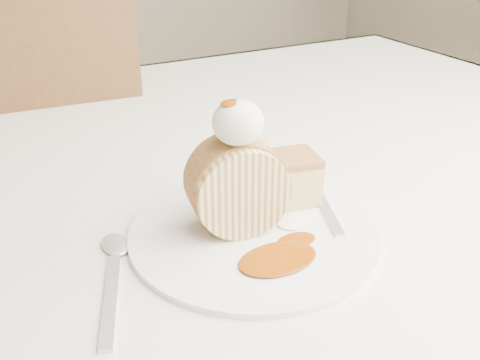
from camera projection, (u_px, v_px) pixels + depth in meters
table at (193, 213)px, 0.75m from camera, size 1.40×0.90×0.75m
chair_far at (11, 176)px, 1.03m from camera, size 0.51×0.51×1.01m
plate at (254, 232)px, 0.53m from camera, size 0.29×0.29×0.01m
roulade_slice at (238, 186)px, 0.51m from camera, size 0.10×0.07×0.09m
cake_chunk at (290, 181)px, 0.57m from camera, size 0.06×0.06×0.05m
whipped_cream at (238, 123)px, 0.48m from camera, size 0.05×0.05×0.04m
caramel_drizzle at (233, 97)px, 0.47m from camera, size 0.02×0.02×0.01m
caramel_pool at (278, 258)px, 0.48m from camera, size 0.08×0.06×0.00m
fork at (326, 209)px, 0.56m from camera, size 0.07×0.14×0.00m
spoon at (111, 299)px, 0.44m from camera, size 0.07×0.15×0.00m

